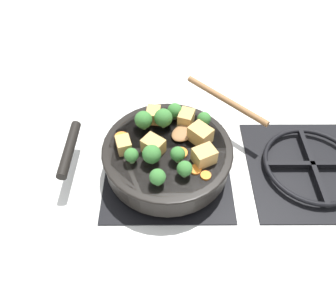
% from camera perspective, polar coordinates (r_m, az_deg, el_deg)
% --- Properties ---
extents(ground_plane, '(2.40, 2.40, 0.00)m').
position_cam_1_polar(ground_plane, '(0.83, -0.00, -3.93)').
color(ground_plane, silver).
extents(front_burner_grate, '(0.31, 0.31, 0.03)m').
position_cam_1_polar(front_burner_grate, '(0.82, -0.00, -3.43)').
color(front_burner_grate, black).
rests_on(front_burner_grate, ground_plane).
extents(rear_burner_grate, '(0.31, 0.31, 0.03)m').
position_cam_1_polar(rear_burner_grate, '(0.90, 23.75, -3.09)').
color(rear_burner_grate, black).
rests_on(rear_burner_grate, ground_plane).
extents(skillet_pan, '(0.31, 0.40, 0.06)m').
position_cam_1_polar(skillet_pan, '(0.78, -0.16, -1.28)').
color(skillet_pan, black).
rests_on(skillet_pan, front_burner_grate).
extents(wooden_spoon, '(0.25, 0.25, 0.02)m').
position_cam_1_polar(wooden_spoon, '(0.84, 7.37, 5.98)').
color(wooden_spoon, olive).
rests_on(wooden_spoon, skillet_pan).
extents(tofu_cube_center_large, '(0.06, 0.06, 0.04)m').
position_cam_1_polar(tofu_cube_center_large, '(0.74, -2.45, 0.23)').
color(tofu_cube_center_large, tan).
rests_on(tofu_cube_center_large, skillet_pan).
extents(tofu_cube_near_handle, '(0.05, 0.06, 0.04)m').
position_cam_1_polar(tofu_cube_near_handle, '(0.72, 6.45, -1.53)').
color(tofu_cube_near_handle, tan).
rests_on(tofu_cube_near_handle, skillet_pan).
extents(tofu_cube_east_chunk, '(0.05, 0.04, 0.03)m').
position_cam_1_polar(tofu_cube_east_chunk, '(0.75, -7.60, 0.39)').
color(tofu_cube_east_chunk, tan).
rests_on(tofu_cube_east_chunk, skillet_pan).
extents(tofu_cube_west_chunk, '(0.06, 0.06, 0.04)m').
position_cam_1_polar(tofu_cube_west_chunk, '(0.76, 5.76, 2.19)').
color(tofu_cube_west_chunk, tan).
rests_on(tofu_cube_west_chunk, skillet_pan).
extents(tofu_cube_back_piece, '(0.04, 0.04, 0.03)m').
position_cam_1_polar(tofu_cube_back_piece, '(0.81, -2.46, 5.62)').
color(tofu_cube_back_piece, tan).
rests_on(tofu_cube_back_piece, skillet_pan).
extents(tofu_cube_front_piece, '(0.05, 0.05, 0.03)m').
position_cam_1_polar(tofu_cube_front_piece, '(0.80, 3.30, 5.11)').
color(tofu_cube_front_piece, tan).
rests_on(tofu_cube_front_piece, skillet_pan).
extents(broccoli_floret_near_spoon, '(0.04, 0.04, 0.05)m').
position_cam_1_polar(broccoli_floret_near_spoon, '(0.78, -4.18, 4.72)').
color(broccoli_floret_near_spoon, '#709956').
rests_on(broccoli_floret_near_spoon, skillet_pan).
extents(broccoli_floret_center_top, '(0.03, 0.03, 0.04)m').
position_cam_1_polar(broccoli_floret_center_top, '(0.72, 1.82, -1.25)').
color(broccoli_floret_center_top, '#709956').
rests_on(broccoli_floret_center_top, skillet_pan).
extents(broccoli_floret_east_rim, '(0.04, 0.04, 0.05)m').
position_cam_1_polar(broccoli_floret_east_rim, '(0.71, -2.75, -1.29)').
color(broccoli_floret_east_rim, '#709956').
rests_on(broccoli_floret_east_rim, skillet_pan).
extents(broccoli_floret_west_rim, '(0.03, 0.03, 0.04)m').
position_cam_1_polar(broccoli_floret_west_rim, '(0.80, 6.39, 4.87)').
color(broccoli_floret_west_rim, '#709956').
rests_on(broccoli_floret_west_rim, skillet_pan).
extents(broccoli_floret_north_edge, '(0.04, 0.04, 0.04)m').
position_cam_1_polar(broccoli_floret_north_edge, '(0.81, 1.30, 6.34)').
color(broccoli_floret_north_edge, '#709956').
rests_on(broccoli_floret_north_edge, skillet_pan).
extents(broccoli_floret_south_cluster, '(0.03, 0.03, 0.04)m').
position_cam_1_polar(broccoli_floret_south_cluster, '(0.69, 3.04, -3.80)').
color(broccoli_floret_south_cluster, '#709956').
rests_on(broccoli_floret_south_cluster, skillet_pan).
extents(broccoli_floret_mid_floret, '(0.04, 0.04, 0.05)m').
position_cam_1_polar(broccoli_floret_mid_floret, '(0.79, -0.70, 5.09)').
color(broccoli_floret_mid_floret, '#709956').
rests_on(broccoli_floret_mid_floret, skillet_pan).
extents(broccoli_floret_small_inner, '(0.03, 0.03, 0.04)m').
position_cam_1_polar(broccoli_floret_small_inner, '(0.72, -6.29, -1.45)').
color(broccoli_floret_small_inner, '#709956').
rests_on(broccoli_floret_small_inner, skillet_pan).
extents(broccoli_floret_tall_stem, '(0.03, 0.03, 0.04)m').
position_cam_1_polar(broccoli_floret_tall_stem, '(0.68, -1.69, -5.26)').
color(broccoli_floret_tall_stem, '#709956').
rests_on(broccoli_floret_tall_stem, skillet_pan).
extents(carrot_slice_orange_thin, '(0.02, 0.02, 0.01)m').
position_cam_1_polar(carrot_slice_orange_thin, '(0.71, 6.71, -4.94)').
color(carrot_slice_orange_thin, orange).
rests_on(carrot_slice_orange_thin, skillet_pan).
extents(carrot_slice_near_center, '(0.03, 0.03, 0.01)m').
position_cam_1_polar(carrot_slice_near_center, '(0.79, -8.03, 1.76)').
color(carrot_slice_near_center, orange).
rests_on(carrot_slice_near_center, skillet_pan).
extents(carrot_slice_edge_slice, '(0.03, 0.03, 0.01)m').
position_cam_1_polar(carrot_slice_edge_slice, '(0.72, 4.94, -3.93)').
color(carrot_slice_edge_slice, orange).
rests_on(carrot_slice_edge_slice, skillet_pan).
extents(carrot_slice_under_broccoli, '(0.03, 0.03, 0.01)m').
position_cam_1_polar(carrot_slice_under_broccoli, '(0.75, 2.31, -1.02)').
color(carrot_slice_under_broccoli, orange).
rests_on(carrot_slice_under_broccoli, skillet_pan).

